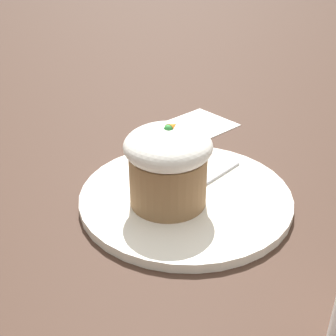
# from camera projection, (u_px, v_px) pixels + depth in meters

# --- Properties ---
(ground_plane) EXTENTS (4.00, 4.00, 0.00)m
(ground_plane) POSITION_uv_depth(u_px,v_px,m) (185.00, 201.00, 0.59)
(ground_plane) COLOR #3D281E
(dessert_plate) EXTENTS (0.26, 0.26, 0.01)m
(dessert_plate) POSITION_uv_depth(u_px,v_px,m) (186.00, 197.00, 0.58)
(dessert_plate) COLOR white
(dessert_plate) RESTS_ON ground_plane
(carrot_cake) EXTENTS (0.10, 0.10, 0.10)m
(carrot_cake) POSITION_uv_depth(u_px,v_px,m) (168.00, 164.00, 0.54)
(carrot_cake) COLOR olive
(carrot_cake) RESTS_ON dessert_plate
(spoon) EXTENTS (0.13, 0.04, 0.01)m
(spoon) POSITION_uv_depth(u_px,v_px,m) (197.00, 186.00, 0.59)
(spoon) COLOR #B7B7BC
(spoon) RESTS_ON dessert_plate
(paper_napkin) EXTENTS (0.14, 0.12, 0.00)m
(paper_napkin) POSITION_uv_depth(u_px,v_px,m) (197.00, 125.00, 0.78)
(paper_napkin) COLOR white
(paper_napkin) RESTS_ON ground_plane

